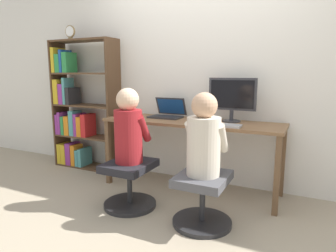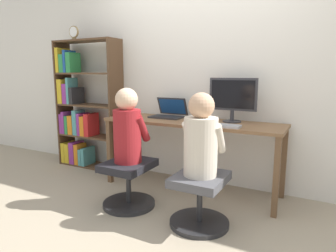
% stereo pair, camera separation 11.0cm
% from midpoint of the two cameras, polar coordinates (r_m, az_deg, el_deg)
% --- Properties ---
extents(ground_plane, '(14.00, 14.00, 0.00)m').
position_cam_midpoint_polar(ground_plane, '(3.15, 1.23, -13.58)').
color(ground_plane, tan).
extents(wall_back, '(10.00, 0.05, 2.60)m').
position_cam_midpoint_polar(wall_back, '(3.47, 5.74, 10.60)').
color(wall_back, white).
rests_on(wall_back, ground_plane).
extents(desk, '(1.92, 0.56, 0.76)m').
position_cam_midpoint_polar(desk, '(3.20, 3.39, -0.52)').
color(desk, brown).
rests_on(desk, ground_plane).
extents(desktop_monitor, '(0.49, 0.19, 0.45)m').
position_cam_midpoint_polar(desktop_monitor, '(3.15, 11.12, 5.25)').
color(desktop_monitor, '#333338').
rests_on(desktop_monitor, desk).
extents(laptop, '(0.36, 0.31, 0.22)m').
position_cam_midpoint_polar(laptop, '(3.42, -1.07, 2.43)').
color(laptop, '#2D2D30').
rests_on(laptop, desk).
extents(keyboard, '(0.39, 0.13, 0.03)m').
position_cam_midpoint_polar(keyboard, '(2.89, 8.86, 0.21)').
color(keyboard, '#B2B2B7').
rests_on(keyboard, desk).
extents(computer_mouse_by_keyboard, '(0.07, 0.11, 0.04)m').
position_cam_midpoint_polar(computer_mouse_by_keyboard, '(2.97, 4.20, 0.70)').
color(computer_mouse_by_keyboard, '#99999E').
rests_on(computer_mouse_by_keyboard, desk).
extents(office_chair_left, '(0.50, 0.50, 0.44)m').
position_cam_midpoint_polar(office_chair_left, '(2.58, 5.34, -13.27)').
color(office_chair_left, '#262628').
rests_on(office_chair_left, ground_plane).
extents(office_chair_right, '(0.50, 0.50, 0.44)m').
position_cam_midpoint_polar(office_chair_right, '(2.92, -8.43, -10.46)').
color(office_chair_right, '#262628').
rests_on(office_chair_right, ground_plane).
extents(person_at_monitor, '(0.34, 0.31, 0.68)m').
position_cam_midpoint_polar(person_at_monitor, '(2.43, 5.57, -2.32)').
color(person_at_monitor, beige).
rests_on(person_at_monitor, office_chair_left).
extents(person_at_laptop, '(0.32, 0.30, 0.69)m').
position_cam_midpoint_polar(person_at_laptop, '(2.79, -8.65, -0.47)').
color(person_at_laptop, maroon).
rests_on(person_at_laptop, office_chair_right).
extents(bookshelf, '(0.94, 0.30, 1.68)m').
position_cam_midpoint_polar(bookshelf, '(4.21, -17.68, 2.66)').
color(bookshelf, '#513823').
rests_on(bookshelf, ground_plane).
extents(desk_clock, '(0.15, 0.03, 0.17)m').
position_cam_midpoint_polar(desk_clock, '(4.14, -18.90, 16.61)').
color(desk_clock, olive).
rests_on(desk_clock, bookshelf).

